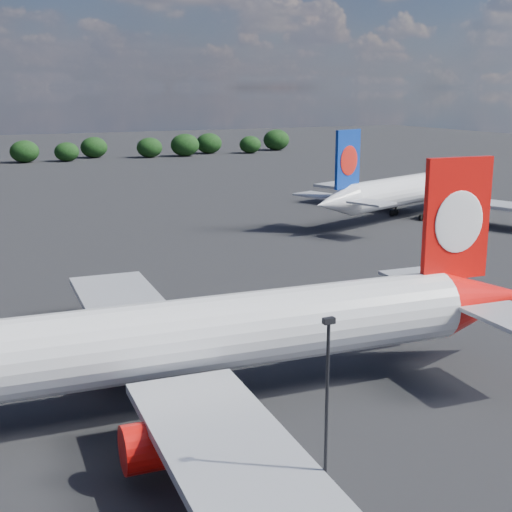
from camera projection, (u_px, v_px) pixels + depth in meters
name	position (u px, v px, depth m)	size (l,w,h in m)	color
qantas_airliner	(221.00, 335.00, 48.05)	(49.83, 47.40, 16.26)	white
china_southern_airliner	(412.00, 190.00, 118.43)	(45.56, 43.76, 15.25)	white
apron_lamp_post	(326.00, 421.00, 32.76)	(0.55, 0.30, 11.25)	black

